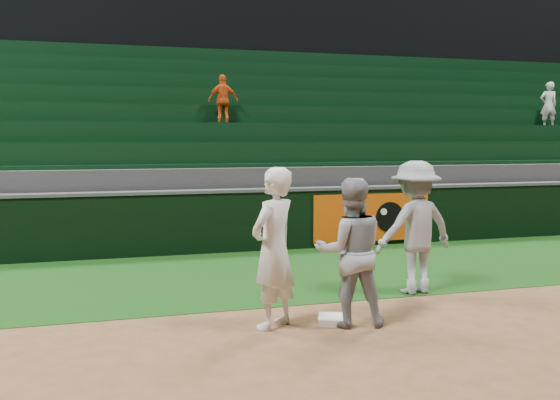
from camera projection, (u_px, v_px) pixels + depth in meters
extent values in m
plane|color=brown|center=(319.00, 325.00, 7.53)|extent=(70.00, 70.00, 0.00)
cube|color=#0F360D|center=(258.00, 274.00, 10.39)|extent=(36.00, 4.20, 0.01)
cube|color=black|center=(162.00, 40.00, 23.60)|extent=(40.00, 12.00, 12.00)
cube|color=silver|center=(334.00, 320.00, 7.61)|extent=(0.48, 0.48, 0.08)
imported|color=white|center=(274.00, 248.00, 7.35)|extent=(0.83, 0.79, 1.91)
imported|color=gray|center=(350.00, 252.00, 7.46)|extent=(0.98, 0.82, 1.78)
imported|color=#9597A2|center=(415.00, 227.00, 9.01)|extent=(1.32, 0.87, 1.92)
cube|color=black|center=(230.00, 222.00, 12.43)|extent=(36.00, 0.35, 1.20)
cube|color=#D84C0A|center=(372.00, 218.00, 13.10)|extent=(2.60, 0.05, 1.00)
cylinder|color=black|center=(390.00, 217.00, 13.18)|extent=(0.64, 0.02, 0.64)
cylinder|color=white|center=(384.00, 212.00, 13.11)|extent=(0.14, 0.02, 0.14)
cube|color=#424244|center=(230.00, 191.00, 12.37)|extent=(36.00, 0.40, 0.06)
cube|color=#323234|center=(223.00, 207.00, 13.10)|extent=(36.00, 0.85, 1.65)
cube|color=black|center=(220.00, 155.00, 13.24)|extent=(36.00, 0.14, 0.50)
cube|color=black|center=(222.00, 165.00, 13.10)|extent=(36.00, 0.45, 0.08)
cube|color=#323234|center=(215.00, 193.00, 13.89)|extent=(36.00, 0.85, 2.10)
cube|color=black|center=(213.00, 134.00, 14.01)|extent=(36.00, 0.14, 0.50)
cube|color=black|center=(214.00, 144.00, 13.87)|extent=(36.00, 0.45, 0.08)
cube|color=#323234|center=(209.00, 180.00, 14.68)|extent=(36.00, 0.85, 2.55)
cube|color=black|center=(206.00, 116.00, 14.78)|extent=(36.00, 0.14, 0.50)
cube|color=black|center=(207.00, 124.00, 14.64)|extent=(36.00, 0.45, 0.08)
cube|color=#323234|center=(203.00, 169.00, 15.47)|extent=(36.00, 0.85, 3.00)
cube|color=black|center=(200.00, 99.00, 15.55)|extent=(36.00, 0.14, 0.50)
cube|color=black|center=(201.00, 107.00, 15.40)|extent=(36.00, 0.45, 0.08)
cube|color=#323234|center=(197.00, 159.00, 16.26)|extent=(36.00, 0.85, 3.45)
cube|color=black|center=(195.00, 83.00, 16.31)|extent=(36.00, 0.14, 0.50)
cube|color=black|center=(196.00, 91.00, 16.17)|extent=(36.00, 0.45, 0.08)
cube|color=#323234|center=(192.00, 150.00, 17.05)|extent=(36.00, 0.85, 3.90)
cube|color=black|center=(190.00, 69.00, 17.08)|extent=(36.00, 0.14, 0.50)
cube|color=black|center=(191.00, 77.00, 16.94)|extent=(36.00, 0.45, 0.08)
cube|color=#323234|center=(188.00, 142.00, 17.84)|extent=(36.00, 0.85, 4.35)
cube|color=black|center=(185.00, 57.00, 17.85)|extent=(36.00, 0.14, 0.50)
cube|color=black|center=(186.00, 63.00, 17.71)|extent=(36.00, 0.45, 0.08)
imported|color=#D54D14|center=(223.00, 100.00, 14.56)|extent=(0.70, 0.30, 1.20)
imported|color=silver|center=(548.00, 105.00, 17.12)|extent=(0.52, 0.41, 1.26)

